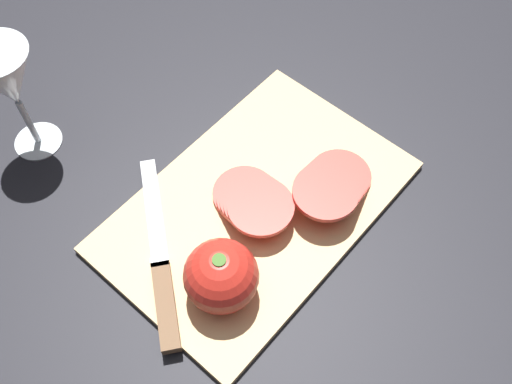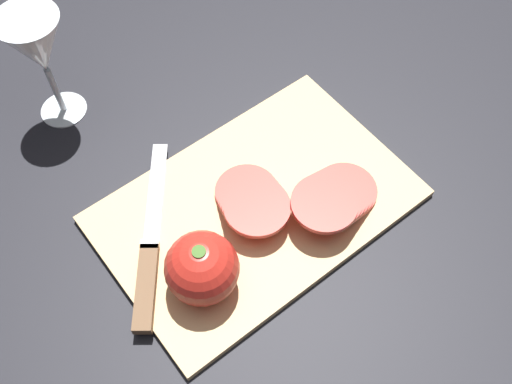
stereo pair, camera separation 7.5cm
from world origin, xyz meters
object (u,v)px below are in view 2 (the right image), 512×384
(tomato_slice_stack_near, at_px, (252,199))
(whole_tomato, at_px, (202,268))
(knife, at_px, (148,270))
(tomato_slice_stack_far, at_px, (335,197))
(wine_glass, at_px, (38,49))

(tomato_slice_stack_near, bearing_deg, whole_tomato, -155.87)
(knife, bearing_deg, whole_tomato, -102.68)
(knife, height_order, tomato_slice_stack_far, tomato_slice_stack_far)
(wine_glass, distance_m, tomato_slice_stack_near, 0.34)
(whole_tomato, distance_m, tomato_slice_stack_far, 0.20)
(tomato_slice_stack_far, bearing_deg, wine_glass, 118.35)
(tomato_slice_stack_far, bearing_deg, tomato_slice_stack_near, 143.21)
(whole_tomato, relative_size, tomato_slice_stack_far, 0.66)
(whole_tomato, bearing_deg, tomato_slice_stack_far, -4.14)
(whole_tomato, xyz_separation_m, knife, (-0.05, 0.05, -0.04))
(wine_glass, distance_m, tomato_slice_stack_far, 0.43)
(whole_tomato, distance_m, knife, 0.08)
(wine_glass, height_order, tomato_slice_stack_near, wine_glass)
(wine_glass, height_order, tomato_slice_stack_far, wine_glass)
(knife, xyz_separation_m, tomato_slice_stack_far, (0.24, -0.07, 0.02))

